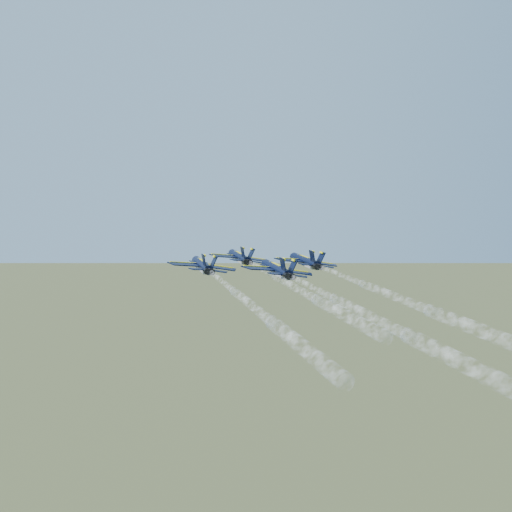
{
  "coord_description": "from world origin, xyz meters",
  "views": [
    {
      "loc": [
        -7.08,
        -100.53,
        117.7
      ],
      "look_at": [
        -2.49,
        2.79,
        106.74
      ],
      "focal_mm": 40.0,
      "sensor_mm": 36.0,
      "label": 1
    }
  ],
  "objects_px": {
    "jet_left": "(202,265)",
    "jet_right": "(304,261)",
    "jet_lead": "(239,257)",
    "jet_slot": "(276,269)"
  },
  "relations": [
    {
      "from": "jet_lead",
      "to": "jet_right",
      "type": "relative_size",
      "value": 1.0
    },
    {
      "from": "jet_right",
      "to": "jet_slot",
      "type": "relative_size",
      "value": 1.0
    },
    {
      "from": "jet_left",
      "to": "jet_right",
      "type": "distance_m",
      "value": 19.46
    },
    {
      "from": "jet_lead",
      "to": "jet_right",
      "type": "height_order",
      "value": "same"
    },
    {
      "from": "jet_left",
      "to": "jet_slot",
      "type": "xyz_separation_m",
      "value": [
        12.45,
        -6.04,
        0.0
      ]
    },
    {
      "from": "jet_left",
      "to": "jet_right",
      "type": "relative_size",
      "value": 1.0
    },
    {
      "from": "jet_lead",
      "to": "jet_right",
      "type": "distance_m",
      "value": 14.18
    },
    {
      "from": "jet_right",
      "to": "jet_slot",
      "type": "bearing_deg",
      "value": -131.59
    },
    {
      "from": "jet_left",
      "to": "jet_lead",
      "type": "bearing_deg",
      "value": 49.7
    },
    {
      "from": "jet_left",
      "to": "jet_slot",
      "type": "distance_m",
      "value": 13.84
    }
  ]
}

